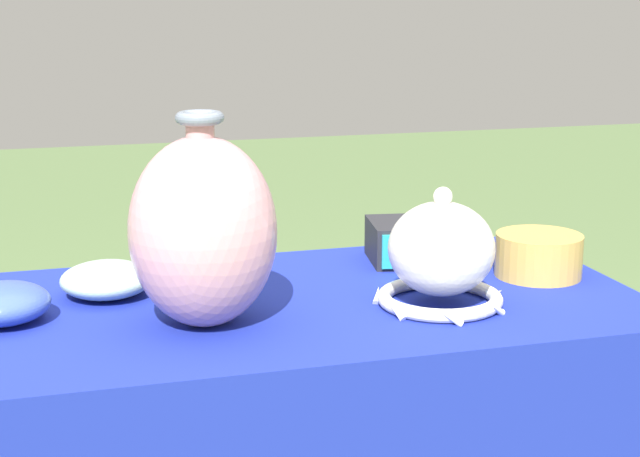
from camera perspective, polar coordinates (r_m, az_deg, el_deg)
The scene contains 8 objects.
display_table at distance 1.60m, azimuth -1.32°, elevation -7.81°, with size 1.11×0.58×0.79m.
vase_tall_bulbous at distance 1.43m, azimuth -6.83°, elevation -0.13°, with size 0.22×0.22×0.32m.
vase_dome_bell at distance 1.54m, azimuth 7.06°, elevation -1.67°, with size 0.21×0.21×0.19m.
mosaic_tile_box at distance 1.79m, azimuth 5.05°, elevation -0.76°, with size 0.15×0.16×0.07m.
pot_squat_ochre at distance 1.74m, azimuth 12.60°, elevation -1.53°, with size 0.15×0.15×0.07m, color gold.
bowl_shallow_celadon at distance 1.62m, azimuth -12.31°, elevation -2.92°, with size 0.15×0.15×0.06m, color #A8CCB7.
pot_squat_terracotta at distance 1.72m, azimuth -6.48°, elevation -1.63°, with size 0.11×0.11×0.06m, color #BC6642.
bowl_shallow_cobalt at distance 1.53m, azimuth -17.96°, elevation -4.16°, with size 0.14×0.14×0.06m, color #3851A8.
Camera 1 is at (-0.37, -1.46, 1.27)m, focal length 55.00 mm.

